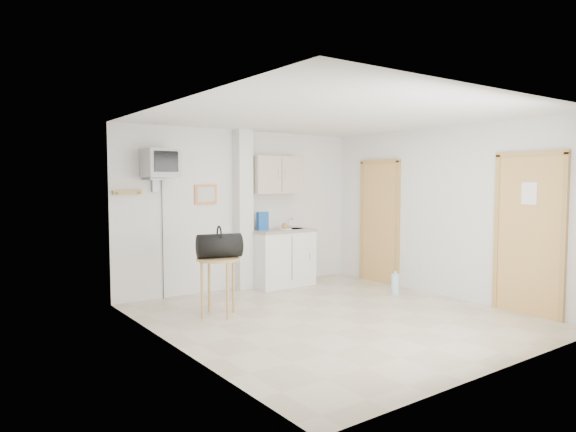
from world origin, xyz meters
TOP-DOWN VIEW (x-y plane):
  - ground at (0.00, 0.00)m, footprint 4.50×4.50m
  - room_envelope at (0.24, 0.09)m, footprint 4.24×4.54m
  - kitchenette at (0.57, 2.00)m, footprint 1.03×0.58m
  - crt_television at (-1.45, 2.02)m, footprint 0.44×0.45m
  - round_table at (-1.16, 0.91)m, footprint 0.54×0.54m
  - duffel_bag at (-1.13, 0.93)m, footprint 0.61×0.43m
  - water_bottle at (1.58, 0.43)m, footprint 0.12×0.12m

SIDE VIEW (x-z plane):
  - ground at x=0.00m, z-range 0.00..0.00m
  - water_bottle at x=1.58m, z-range -0.02..0.33m
  - round_table at x=-1.16m, z-range 0.24..0.98m
  - kitchenette at x=0.57m, z-range -0.25..1.85m
  - duffel_bag at x=-1.13m, z-range 0.69..1.10m
  - room_envelope at x=0.24m, z-range 0.26..2.81m
  - crt_television at x=-1.45m, z-range 0.86..3.01m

